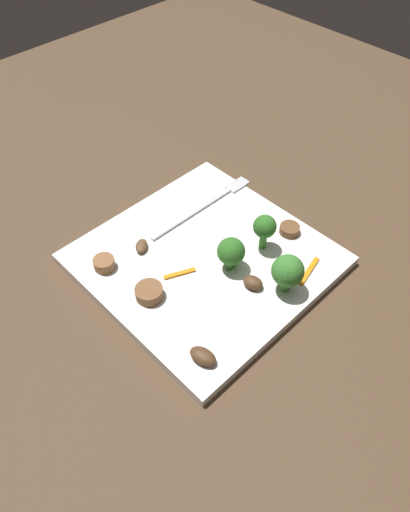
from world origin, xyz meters
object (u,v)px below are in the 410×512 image
(mushroom_1, at_px, (142,246))
(mushroom_0, at_px, (253,283))
(broccoli_floret_0, at_px, (288,271))
(broccoli_floret_2, at_px, (231,252))
(mushroom_2, at_px, (203,356))
(sausage_slice_0, at_px, (150,293))
(pepper_strip_0, at_px, (177,271))
(pepper_strip_1, at_px, (309,271))
(sausage_slice_1, at_px, (289,229))
(broccoli_floret_1, at_px, (265,228))
(sausage_slice_2, at_px, (104,263))
(plate, at_px, (205,259))
(fork, at_px, (209,203))

(mushroom_1, bearing_deg, mushroom_0, -68.25)
(broccoli_floret_0, bearing_deg, broccoli_floret_2, 107.60)
(broccoli_floret_2, relative_size, mushroom_1, 1.88)
(mushroom_1, xyz_separation_m, mushroom_2, (-0.06, -0.17, 0.00))
(broccoli_floret_2, height_order, sausage_slice_0, broccoli_floret_2)
(broccoli_floret_2, relative_size, pepper_strip_0, 1.15)
(mushroom_2, relative_size, pepper_strip_1, 0.63)
(sausage_slice_1, bearing_deg, broccoli_floret_1, 170.84)
(broccoli_floret_0, xyz_separation_m, sausage_slice_2, (-0.13, 0.18, -0.03))
(broccoli_floret_2, relative_size, pepper_strip_1, 0.93)
(broccoli_floret_0, relative_size, pepper_strip_0, 1.30)
(broccoli_floret_0, distance_m, pepper_strip_1, 0.05)
(sausage_slice_0, bearing_deg, mushroom_1, 58.01)
(broccoli_floret_1, relative_size, pepper_strip_0, 1.29)
(broccoli_floret_0, xyz_separation_m, pepper_strip_1, (0.04, -0.00, -0.03))
(plate, xyz_separation_m, mushroom_1, (-0.05, 0.07, 0.01))
(mushroom_2, bearing_deg, fork, 43.95)
(pepper_strip_1, bearing_deg, broccoli_floret_2, 131.19)
(plate, xyz_separation_m, sausage_slice_0, (-0.09, -0.00, 0.01))
(mushroom_2, height_order, pepper_strip_0, mushroom_2)
(plate, height_order, mushroom_0, mushroom_0)
(mushroom_0, bearing_deg, broccoli_floret_1, 31.19)
(mushroom_1, height_order, pepper_strip_1, mushroom_1)
(plate, bearing_deg, sausage_slice_0, -179.10)
(mushroom_1, bearing_deg, plate, -53.31)
(broccoli_floret_0, height_order, pepper_strip_0, broccoli_floret_0)
(fork, xyz_separation_m, broccoli_floret_1, (-0.01, -0.11, 0.03))
(fork, bearing_deg, sausage_slice_2, 178.47)
(broccoli_floret_1, bearing_deg, broccoli_floret_2, 174.47)
(mushroom_0, distance_m, mushroom_1, 0.15)
(plate, distance_m, sausage_slice_1, 0.12)
(broccoli_floret_0, height_order, sausage_slice_2, broccoli_floret_0)
(sausage_slice_2, height_order, pepper_strip_1, sausage_slice_2)
(sausage_slice_1, distance_m, mushroom_2, 0.22)
(pepper_strip_1, bearing_deg, plate, 124.24)
(mushroom_1, relative_size, pepper_strip_0, 0.61)
(mushroom_1, distance_m, pepper_strip_1, 0.21)
(plate, bearing_deg, mushroom_2, -135.11)
(mushroom_1, bearing_deg, sausage_slice_0, -121.99)
(fork, xyz_separation_m, broccoli_floret_0, (-0.04, -0.17, 0.03))
(broccoli_floret_2, bearing_deg, mushroom_0, -93.87)
(broccoli_floret_1, xyz_separation_m, mushroom_0, (-0.06, -0.03, -0.03))
(plate, relative_size, mushroom_0, 11.14)
(fork, relative_size, sausage_slice_0, 5.39)
(sausage_slice_2, bearing_deg, broccoli_floret_0, -53.00)
(mushroom_2, relative_size, pepper_strip_0, 0.78)
(plate, bearing_deg, broccoli_floret_0, -73.15)
(mushroom_2, bearing_deg, mushroom_0, 14.83)
(sausage_slice_1, bearing_deg, mushroom_0, -165.19)
(sausage_slice_2, bearing_deg, mushroom_0, -53.65)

